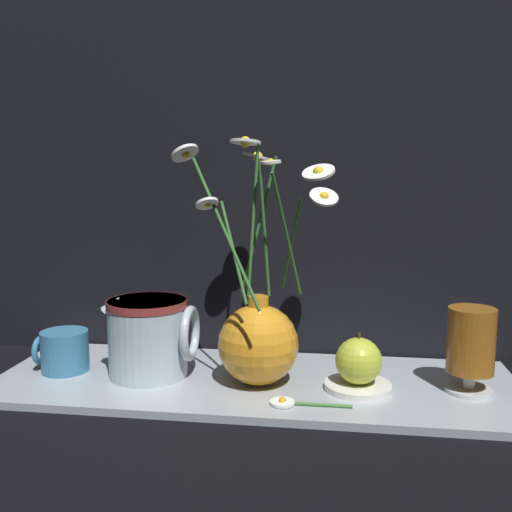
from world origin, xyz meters
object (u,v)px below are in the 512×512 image
yellow_mug (64,351)px  ceramic_pitcher (149,334)px  vase_with_flowers (259,336)px  orange_fruit (359,361)px  tea_glass (471,344)px

yellow_mug → ceramic_pitcher: size_ratio=0.57×
vase_with_flowers → ceramic_pitcher: vase_with_flowers is taller
yellow_mug → orange_fruit: bearing=-2.1°
vase_with_flowers → yellow_mug: vase_with_flowers is taller
yellow_mug → vase_with_flowers: bearing=-2.3°
vase_with_flowers → orange_fruit: (0.16, -0.00, -0.03)m
yellow_mug → ceramic_pitcher: ceramic_pitcher is taller
orange_fruit → yellow_mug: bearing=177.9°
yellow_mug → tea_glass: bearing=-0.3°
tea_glass → orange_fruit: 0.17m
ceramic_pitcher → yellow_mug: bearing=179.8°
yellow_mug → orange_fruit: (0.49, -0.02, 0.01)m
yellow_mug → tea_glass: 0.66m
ceramic_pitcher → tea_glass: 0.50m
tea_glass → vase_with_flowers: bearing=-178.4°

